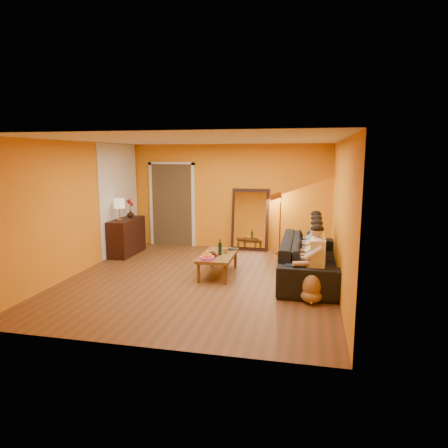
% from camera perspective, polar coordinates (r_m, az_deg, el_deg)
% --- Properties ---
extents(room_shell, '(5.00, 5.50, 2.60)m').
position_cam_1_polar(room_shell, '(7.71, -2.75, 2.13)').
color(room_shell, brown).
rests_on(room_shell, ground).
extents(white_accent, '(0.02, 1.90, 2.58)m').
position_cam_1_polar(white_accent, '(9.89, -14.71, 3.52)').
color(white_accent, white).
rests_on(white_accent, wall_left).
extents(doorway_recess, '(1.06, 0.30, 2.10)m').
position_cam_1_polar(doorway_recess, '(10.51, -7.19, 2.75)').
color(doorway_recess, '#3F2D19').
rests_on(doorway_recess, floor).
extents(door_jamb_left, '(0.08, 0.06, 2.20)m').
position_cam_1_polar(door_jamb_left, '(10.61, -10.31, 2.73)').
color(door_jamb_left, white).
rests_on(door_jamb_left, wall_back).
extents(door_jamb_right, '(0.08, 0.06, 2.20)m').
position_cam_1_polar(door_jamb_right, '(10.23, -4.39, 2.60)').
color(door_jamb_right, white).
rests_on(door_jamb_right, wall_back).
extents(door_header, '(1.22, 0.06, 0.08)m').
position_cam_1_polar(door_header, '(10.33, -7.54, 8.57)').
color(door_header, white).
rests_on(door_header, wall_back).
extents(mirror_frame, '(0.92, 0.27, 1.51)m').
position_cam_1_polar(mirror_frame, '(9.87, 3.76, 0.65)').
color(mirror_frame, black).
rests_on(mirror_frame, floor).
extents(mirror_glass, '(0.78, 0.21, 1.35)m').
position_cam_1_polar(mirror_glass, '(9.83, 3.72, 0.61)').
color(mirror_glass, white).
rests_on(mirror_glass, mirror_frame).
extents(sideboard, '(0.44, 1.18, 0.85)m').
position_cam_1_polar(sideboard, '(9.73, -13.73, -1.76)').
color(sideboard, black).
rests_on(sideboard, floor).
extents(table_lamp, '(0.24, 0.24, 0.51)m').
position_cam_1_polar(table_lamp, '(9.36, -14.70, 1.97)').
color(table_lamp, beige).
rests_on(table_lamp, sideboard).
extents(sofa, '(2.65, 1.03, 0.77)m').
position_cam_1_polar(sofa, '(7.78, 12.04, -4.87)').
color(sofa, black).
rests_on(sofa, floor).
extents(coffee_table, '(0.64, 1.23, 0.42)m').
position_cam_1_polar(coffee_table, '(7.87, -0.85, -5.81)').
color(coffee_table, brown).
rests_on(coffee_table, floor).
extents(floor_lamp, '(0.32, 0.26, 1.44)m').
position_cam_1_polar(floor_lamp, '(9.52, 8.01, -0.01)').
color(floor_lamp, '#AF7233').
rests_on(floor_lamp, floor).
extents(dog, '(0.35, 0.54, 0.63)m').
position_cam_1_polar(dog, '(6.62, 12.41, -8.14)').
color(dog, '#A57B4A').
rests_on(dog, floor).
extents(person_far_left, '(0.70, 0.44, 1.22)m').
position_cam_1_polar(person_far_left, '(6.76, 13.16, -5.19)').
color(person_far_left, silver).
rests_on(person_far_left, sofa).
extents(person_mid_left, '(0.70, 0.44, 1.22)m').
position_cam_1_polar(person_mid_left, '(7.29, 13.11, -4.09)').
color(person_mid_left, '#F2BD50').
rests_on(person_mid_left, sofa).
extents(person_mid_right, '(0.70, 0.44, 1.22)m').
position_cam_1_polar(person_mid_right, '(7.82, 13.06, -3.14)').
color(person_mid_right, '#91B0E1').
rests_on(person_mid_right, sofa).
extents(person_far_right, '(0.70, 0.44, 1.22)m').
position_cam_1_polar(person_far_right, '(8.36, 13.02, -2.31)').
color(person_far_right, '#2F2F33').
rests_on(person_far_right, sofa).
extents(fruit_bowl, '(0.26, 0.26, 0.16)m').
position_cam_1_polar(fruit_bowl, '(7.40, -2.40, -4.51)').
color(fruit_bowl, '#F155B6').
rests_on(fruit_bowl, coffee_table).
extents(wine_bottle, '(0.07, 0.07, 0.31)m').
position_cam_1_polar(wine_bottle, '(7.72, -0.58, -3.32)').
color(wine_bottle, black).
rests_on(wine_bottle, coffee_table).
extents(tumbler, '(0.12, 0.12, 0.09)m').
position_cam_1_polar(tumbler, '(7.89, 0.20, -3.84)').
color(tumbler, '#B27F3F').
rests_on(tumbler, coffee_table).
extents(laptop, '(0.36, 0.29, 0.02)m').
position_cam_1_polar(laptop, '(8.11, 0.95, -3.72)').
color(laptop, black).
rests_on(laptop, coffee_table).
extents(book_lower, '(0.18, 0.23, 0.02)m').
position_cam_1_polar(book_lower, '(7.67, -2.51, -4.53)').
color(book_lower, black).
rests_on(book_lower, coffee_table).
extents(book_mid, '(0.21, 0.27, 0.02)m').
position_cam_1_polar(book_mid, '(7.67, -2.41, -4.37)').
color(book_mid, '#A6131C').
rests_on(book_mid, book_lower).
extents(book_upper, '(0.24, 0.28, 0.02)m').
position_cam_1_polar(book_upper, '(7.65, -2.53, -4.25)').
color(book_upper, black).
rests_on(book_upper, book_mid).
extents(vase, '(0.17, 0.17, 0.17)m').
position_cam_1_polar(vase, '(9.87, -13.22, 1.44)').
color(vase, black).
rests_on(vase, sideboard).
extents(flowers, '(0.17, 0.17, 0.45)m').
position_cam_1_polar(flowers, '(9.83, -13.28, 2.93)').
color(flowers, '#A6131C').
rests_on(flowers, vase).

